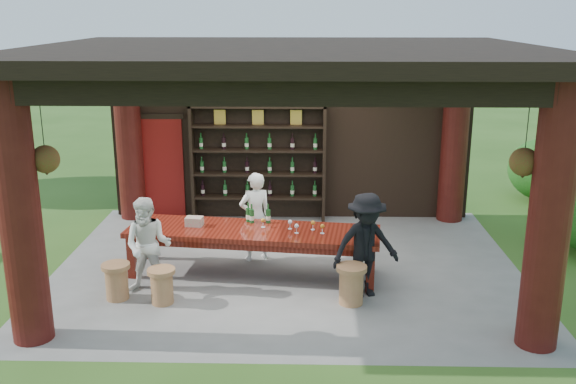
{
  "coord_description": "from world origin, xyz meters",
  "views": [
    {
      "loc": [
        0.25,
        -9.63,
        4.01
      ],
      "look_at": [
        0.0,
        0.4,
        1.15
      ],
      "focal_mm": 40.0,
      "sensor_mm": 36.0,
      "label": 1
    }
  ],
  "objects_px": {
    "stool_far_left": "(117,280)",
    "tasting_table": "(253,236)",
    "wine_shelf": "(258,163)",
    "napkin_basket": "(194,221)",
    "host": "(255,217)",
    "stool_near_left": "(162,285)",
    "guest_man": "(366,245)",
    "guest_woman": "(148,246)",
    "stool_near_right": "(351,284)"
  },
  "relations": [
    {
      "from": "stool_near_left",
      "to": "stool_far_left",
      "type": "relative_size",
      "value": 0.97
    },
    {
      "from": "wine_shelf",
      "to": "napkin_basket",
      "type": "distance_m",
      "value": 2.76
    },
    {
      "from": "guest_man",
      "to": "stool_near_right",
      "type": "bearing_deg",
      "value": -144.79
    },
    {
      "from": "stool_near_left",
      "to": "guest_woman",
      "type": "relative_size",
      "value": 0.36
    },
    {
      "from": "guest_man",
      "to": "napkin_basket",
      "type": "height_order",
      "value": "guest_man"
    },
    {
      "from": "host",
      "to": "stool_near_left",
      "type": "bearing_deg",
      "value": 30.36
    },
    {
      "from": "wine_shelf",
      "to": "tasting_table",
      "type": "bearing_deg",
      "value": -87.87
    },
    {
      "from": "stool_near_left",
      "to": "host",
      "type": "bearing_deg",
      "value": 54.81
    },
    {
      "from": "stool_far_left",
      "to": "host",
      "type": "distance_m",
      "value": 2.49
    },
    {
      "from": "wine_shelf",
      "to": "guest_woman",
      "type": "relative_size",
      "value": 1.81
    },
    {
      "from": "host",
      "to": "guest_man",
      "type": "distance_m",
      "value": 2.17
    },
    {
      "from": "tasting_table",
      "to": "guest_man",
      "type": "distance_m",
      "value": 1.83
    },
    {
      "from": "stool_near_left",
      "to": "guest_woman",
      "type": "distance_m",
      "value": 0.63
    },
    {
      "from": "stool_near_right",
      "to": "stool_far_left",
      "type": "distance_m",
      "value": 3.35
    },
    {
      "from": "host",
      "to": "napkin_basket",
      "type": "bearing_deg",
      "value": 4.13
    },
    {
      "from": "stool_near_left",
      "to": "stool_far_left",
      "type": "bearing_deg",
      "value": 169.53
    },
    {
      "from": "stool_near_right",
      "to": "napkin_basket",
      "type": "distance_m",
      "value": 2.7
    },
    {
      "from": "stool_near_right",
      "to": "guest_woman",
      "type": "distance_m",
      "value": 2.97
    },
    {
      "from": "tasting_table",
      "to": "stool_near_right",
      "type": "relative_size",
      "value": 7.02
    },
    {
      "from": "tasting_table",
      "to": "guest_woman",
      "type": "relative_size",
      "value": 2.77
    },
    {
      "from": "guest_man",
      "to": "wine_shelf",
      "type": "bearing_deg",
      "value": 99.67
    },
    {
      "from": "stool_near_left",
      "to": "stool_near_right",
      "type": "distance_m",
      "value": 2.67
    },
    {
      "from": "guest_woman",
      "to": "wine_shelf",
      "type": "bearing_deg",
      "value": 70.77
    },
    {
      "from": "stool_near_right",
      "to": "host",
      "type": "xyz_separation_m",
      "value": [
        -1.47,
        1.64,
        0.44
      ]
    },
    {
      "from": "tasting_table",
      "to": "host",
      "type": "height_order",
      "value": "host"
    },
    {
      "from": "wine_shelf",
      "to": "host",
      "type": "bearing_deg",
      "value": -87.5
    },
    {
      "from": "tasting_table",
      "to": "napkin_basket",
      "type": "height_order",
      "value": "napkin_basket"
    },
    {
      "from": "guest_man",
      "to": "napkin_basket",
      "type": "bearing_deg",
      "value": 144.22
    },
    {
      "from": "stool_near_right",
      "to": "host",
      "type": "relative_size",
      "value": 0.38
    },
    {
      "from": "wine_shelf",
      "to": "guest_woman",
      "type": "bearing_deg",
      "value": -111.64
    },
    {
      "from": "wine_shelf",
      "to": "stool_near_right",
      "type": "xyz_separation_m",
      "value": [
        1.56,
        -3.75,
        -0.85
      ]
    },
    {
      "from": "stool_far_left",
      "to": "wine_shelf",
      "type": "bearing_deg",
      "value": 64.14
    },
    {
      "from": "stool_near_left",
      "to": "guest_woman",
      "type": "height_order",
      "value": "guest_woman"
    },
    {
      "from": "stool_far_left",
      "to": "host",
      "type": "bearing_deg",
      "value": 40.01
    },
    {
      "from": "stool_near_right",
      "to": "guest_man",
      "type": "bearing_deg",
      "value": 52.58
    },
    {
      "from": "tasting_table",
      "to": "stool_far_left",
      "type": "distance_m",
      "value": 2.14
    },
    {
      "from": "wine_shelf",
      "to": "host",
      "type": "xyz_separation_m",
      "value": [
        0.09,
        -2.11,
        -0.41
      ]
    },
    {
      "from": "wine_shelf",
      "to": "stool_near_right",
      "type": "bearing_deg",
      "value": -67.41
    },
    {
      "from": "stool_near_left",
      "to": "stool_far_left",
      "type": "distance_m",
      "value": 0.69
    },
    {
      "from": "stool_near_right",
      "to": "guest_man",
      "type": "xyz_separation_m",
      "value": [
        0.21,
        0.28,
        0.47
      ]
    },
    {
      "from": "stool_near_right",
      "to": "guest_man",
      "type": "distance_m",
      "value": 0.59
    },
    {
      "from": "wine_shelf",
      "to": "host",
      "type": "distance_m",
      "value": 2.15
    },
    {
      "from": "tasting_table",
      "to": "napkin_basket",
      "type": "distance_m",
      "value": 0.96
    },
    {
      "from": "stool_near_left",
      "to": "host",
      "type": "relative_size",
      "value": 0.35
    },
    {
      "from": "stool_near_right",
      "to": "host",
      "type": "bearing_deg",
      "value": 131.77
    },
    {
      "from": "stool_near_left",
      "to": "napkin_basket",
      "type": "height_order",
      "value": "napkin_basket"
    },
    {
      "from": "wine_shelf",
      "to": "tasting_table",
      "type": "xyz_separation_m",
      "value": [
        0.1,
        -2.74,
        -0.51
      ]
    },
    {
      "from": "guest_woman",
      "to": "guest_man",
      "type": "xyz_separation_m",
      "value": [
        3.13,
        -0.04,
        0.05
      ]
    },
    {
      "from": "stool_far_left",
      "to": "tasting_table",
      "type": "bearing_deg",
      "value": 26.45
    },
    {
      "from": "guest_woman",
      "to": "napkin_basket",
      "type": "distance_m",
      "value": 0.99
    }
  ]
}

